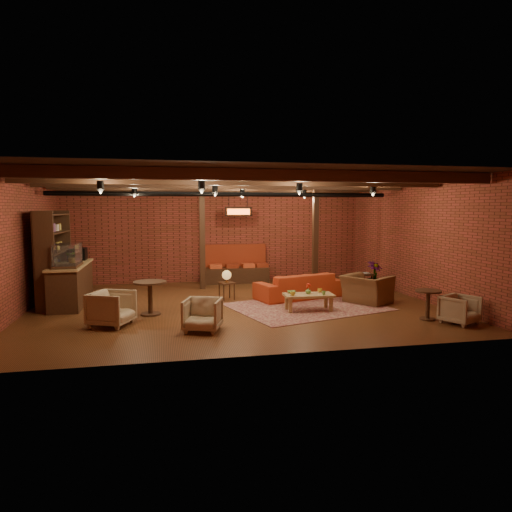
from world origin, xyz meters
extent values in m
plane|color=#38230E|center=(0.00, 0.00, 0.00)|extent=(10.00, 10.00, 0.00)
cube|color=black|center=(0.00, 0.00, 3.20)|extent=(10.00, 8.00, 0.02)
cube|color=brown|center=(0.00, 4.00, 1.60)|extent=(10.00, 0.02, 3.20)
cube|color=brown|center=(0.00, -4.00, 1.60)|extent=(10.00, 0.02, 3.20)
cube|color=brown|center=(-5.00, 0.00, 1.60)|extent=(0.02, 8.00, 3.20)
cube|color=brown|center=(5.00, 0.00, 1.60)|extent=(0.02, 8.00, 3.20)
cylinder|color=black|center=(0.00, 1.60, 2.85)|extent=(9.60, 0.12, 0.12)
cube|color=black|center=(-0.60, 2.60, 1.60)|extent=(0.16, 0.16, 3.20)
cube|color=black|center=(2.80, 2.00, 1.60)|extent=(0.16, 0.16, 3.20)
imported|color=#337F33|center=(-4.00, 1.20, 1.22)|extent=(0.35, 0.39, 0.30)
cube|color=#EF5A17|center=(0.60, 3.10, 2.35)|extent=(0.86, 0.06, 0.30)
cube|color=maroon|center=(1.71, -0.54, 0.01)|extent=(4.17, 3.60, 0.01)
imported|color=#A73217|center=(1.83, 0.56, 0.35)|extent=(2.53, 1.56, 0.69)
cube|color=olive|center=(1.63, -0.95, 0.38)|extent=(1.22, 0.66, 0.06)
cube|color=olive|center=(1.12, -1.13, 0.18)|extent=(0.08, 0.08, 0.35)
cube|color=olive|center=(2.11, -1.19, 0.18)|extent=(0.08, 0.08, 0.35)
cube|color=olive|center=(1.15, -0.71, 0.18)|extent=(0.08, 0.08, 0.35)
cube|color=olive|center=(2.13, -0.77, 0.18)|extent=(0.08, 0.08, 0.35)
imported|color=gold|center=(1.19, -1.07, 0.45)|extent=(0.12, 0.12, 0.09)
imported|color=#629C46|center=(1.95, -1.11, 0.45)|extent=(0.10, 0.10, 0.09)
imported|color=gold|center=(1.97, -0.78, 0.45)|extent=(0.12, 0.12, 0.09)
imported|color=#629C46|center=(1.26, -0.74, 0.43)|extent=(0.22, 0.22, 0.05)
imported|color=#629C46|center=(1.63, -0.90, 0.47)|extent=(0.12, 0.12, 0.12)
sphere|color=red|center=(1.63, -0.90, 0.61)|extent=(0.10, 0.10, 0.10)
cube|color=black|center=(-0.11, 0.79, 0.45)|extent=(0.47, 0.47, 0.04)
cylinder|color=black|center=(-0.11, 0.79, 0.22)|extent=(0.03, 0.03, 0.44)
cylinder|color=olive|center=(-0.11, 0.79, 0.48)|extent=(0.13, 0.13, 0.02)
cylinder|color=olive|center=(-0.11, 0.79, 0.54)|extent=(0.04, 0.04, 0.18)
sphere|color=gold|center=(-0.11, 0.79, 0.67)|extent=(0.25, 0.25, 0.25)
cylinder|color=black|center=(-2.10, -0.63, 0.77)|extent=(0.76, 0.76, 0.04)
cylinder|color=black|center=(-2.10, -0.63, 0.39)|extent=(0.10, 0.10, 0.73)
cylinder|color=black|center=(-2.10, -0.63, 0.02)|extent=(0.45, 0.45, 0.04)
imported|color=beige|center=(-2.87, -1.45, 0.41)|extent=(0.99, 1.02, 0.81)
imported|color=beige|center=(-1.03, -2.25, 0.36)|extent=(0.88, 0.85, 0.73)
imported|color=brown|center=(3.40, -0.39, 0.49)|extent=(1.21, 1.33, 0.97)
cube|color=black|center=(4.04, 1.21, 0.51)|extent=(0.59, 0.59, 0.04)
cylinder|color=black|center=(4.04, 1.21, 0.24)|extent=(0.04, 0.04, 0.49)
imported|color=black|center=(4.04, 1.21, 0.54)|extent=(0.24, 0.28, 0.02)
cylinder|color=black|center=(3.93, -2.34, 0.64)|extent=(0.56, 0.56, 0.04)
cylinder|color=black|center=(3.93, -2.34, 0.33)|extent=(0.09, 0.09, 0.62)
cylinder|color=black|center=(3.93, -2.34, 0.02)|extent=(0.34, 0.34, 0.04)
imported|color=beige|center=(4.40, -2.79, 0.34)|extent=(0.85, 0.83, 0.67)
imported|color=#4C7F4C|center=(4.40, 1.24, 1.31)|extent=(1.93, 1.93, 2.63)
camera|label=1|loc=(-1.81, -11.26, 2.46)|focal=32.00mm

